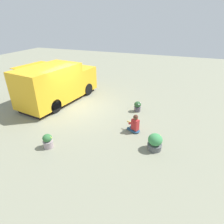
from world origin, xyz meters
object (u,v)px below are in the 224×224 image
Objects in this scene: planter_flowering_near at (155,142)px; person_customer at (135,125)px; planter_flowering_side at (138,106)px; planter_flowering_far at (48,141)px; food_truck at (57,85)px.

person_customer is at bearing 47.64° from planter_flowering_near.
planter_flowering_far is at bearing 150.31° from planter_flowering_side.
planter_flowering_far is 1.03× the size of planter_flowering_side.
planter_flowering_side is (0.37, -5.14, -0.81)m from food_truck.
person_customer is 3.94m from planter_flowering_far.
food_truck is 5.02m from planter_flowering_far.
planter_flowering_near is (-1.03, -1.13, -0.01)m from person_customer.
food_truck is at bearing 30.04° from planter_flowering_far.
person_customer is 1.50× the size of planter_flowering_side.
person_customer reaches higher than planter_flowering_far.
food_truck reaches higher than person_customer.
person_customer reaches higher than planter_flowering_near.
planter_flowering_side is (4.66, -2.66, 0.01)m from planter_flowering_far.
planter_flowering_near is 4.43m from planter_flowering_far.
person_customer is at bearing -107.99° from food_truck.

